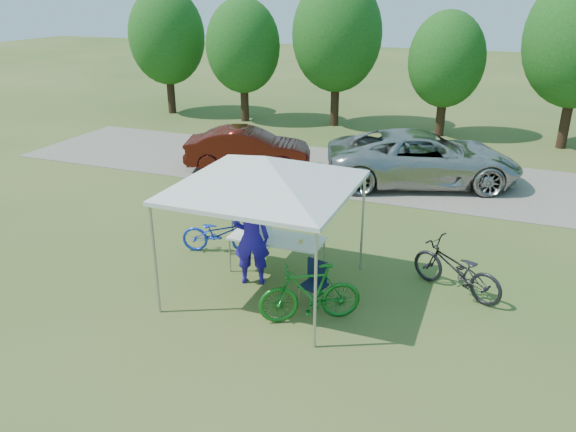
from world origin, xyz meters
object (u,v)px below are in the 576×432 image
bike_blue (219,233)px  minivan (423,158)px  cooler (259,226)px  bike_green (310,293)px  bike_dark (456,269)px  folding_table (277,239)px  cyclist (251,238)px  folding_chair (315,279)px  sedan (248,149)px

bike_blue → minivan: (3.47, 6.49, 0.37)m
cooler → minivan: minivan is taller
bike_green → bike_dark: bike_green is taller
folding_table → bike_blue: size_ratio=1.14×
cooler → cyclist: cyclist is taller
cyclist → bike_green: cyclist is taller
folding_chair → bike_dark: 2.76m
cooler → minivan: (2.29, 6.94, -0.16)m
cooler → minivan: bearing=71.7°
bike_blue → sedan: size_ratio=0.42×
folding_table → bike_blue: bearing=164.0°
folding_table → bike_dark: bike_dark is taller
cooler → bike_blue: 1.37m
folding_chair → cooler: 1.82m
cooler → bike_blue: (-1.17, 0.45, -0.53)m
bike_blue → minivan: 7.36m
cyclist → bike_dark: bearing=174.5°
sedan → folding_table: bearing=-168.6°
cooler → cyclist: (0.10, -0.58, -0.00)m
folding_table → folding_chair: (1.13, -0.84, -0.26)m
folding_chair → sedan: size_ratio=0.21×
bike_green → bike_dark: 3.03m
bike_blue → bike_green: bearing=-140.9°
folding_table → bike_green: size_ratio=1.06×
cooler → bike_green: size_ratio=0.27×
cooler → folding_chair: bearing=-28.8°
folding_chair → folding_table: bearing=157.4°
cyclist → bike_green: 1.84m
bike_dark → sedan: size_ratio=0.48×
folding_table → bike_green: bearing=-49.9°
cooler → cyclist: 0.59m
bike_dark → bike_green: bearing=-23.1°
folding_table → bike_dark: size_ratio=1.00×
bike_green → sedan: bearing=-178.2°
bike_green → cooler: bearing=-162.0°
bike_blue → bike_dark: bearing=-106.2°
minivan → bike_dark: bearing=174.7°
cooler → minivan: size_ratio=0.09×
folding_chair → bike_blue: bike_blue is taller
cooler → bike_dark: 4.01m
cyclist → bike_dark: (3.85, 1.06, -0.47)m
folding_chair → sedan: sedan is taller
cyclist → bike_green: size_ratio=1.06×
minivan → sedan: (-5.54, -0.55, -0.13)m
folding_table → cyclist: bearing=-117.6°
bike_dark → sedan: sedan is taller
minivan → cyclist: bearing=144.0°
sedan → cooler: bearing=-171.5°
bike_green → bike_dark: (2.30, 1.96, -0.04)m
folding_chair → cyclist: (-1.43, 0.27, 0.49)m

